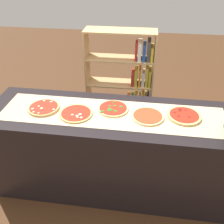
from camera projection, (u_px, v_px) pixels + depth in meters
name	position (u px, v px, depth m)	size (l,w,h in m)	color
ground_plane	(112.00, 181.00, 2.86)	(12.00, 12.00, 0.00)	#4C2D19
counter	(112.00, 151.00, 2.60)	(2.43, 0.74, 0.94)	black
parchment_paper	(112.00, 114.00, 2.34)	(2.10, 0.49, 0.00)	tan
pizza_mushroom_0	(44.00, 108.00, 2.40)	(0.30, 0.30, 0.03)	tan
pizza_mushroom_1	(76.00, 113.00, 2.32)	(0.31, 0.31, 0.02)	tan
pizza_spinach_2	(113.00, 108.00, 2.39)	(0.29, 0.29, 0.02)	#E5C17F
pizza_plain_3	(148.00, 116.00, 2.28)	(0.30, 0.30, 0.02)	#E5C17F
pizza_pepperoni_4	(184.00, 116.00, 2.29)	(0.31, 0.31, 0.03)	#DBB26B
bookshelf	(129.00, 86.00, 3.36)	(0.88, 0.29, 1.42)	tan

